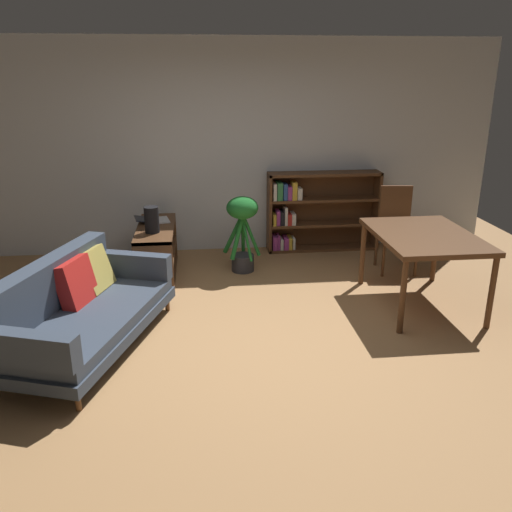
# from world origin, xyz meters

# --- Properties ---
(ground_plane) EXTENTS (8.16, 8.16, 0.00)m
(ground_plane) POSITION_xyz_m (0.00, 0.00, 0.00)
(ground_plane) COLOR #A87A4C
(back_wall_panel) EXTENTS (6.80, 0.10, 2.70)m
(back_wall_panel) POSITION_xyz_m (0.00, 2.70, 1.35)
(back_wall_panel) COLOR silver
(back_wall_panel) RESTS_ON ground_plane
(fabric_couch) EXTENTS (1.43, 2.06, 0.77)m
(fabric_couch) POSITION_xyz_m (-1.58, 0.09, 0.36)
(fabric_couch) COLOR brown
(fabric_couch) RESTS_ON ground_plane
(media_console) EXTENTS (0.42, 1.21, 0.59)m
(media_console) POSITION_xyz_m (-1.01, 1.76, 0.30)
(media_console) COLOR #56351E
(media_console) RESTS_ON ground_plane
(open_laptop) EXTENTS (0.44, 0.36, 0.06)m
(open_laptop) POSITION_xyz_m (-1.04, 2.00, 0.61)
(open_laptop) COLOR silver
(open_laptop) RESTS_ON media_console
(desk_speaker) EXTENTS (0.16, 0.16, 0.29)m
(desk_speaker) POSITION_xyz_m (-1.03, 1.53, 0.73)
(desk_speaker) COLOR black
(desk_speaker) RESTS_ON media_console
(potted_floor_plant) EXTENTS (0.45, 0.44, 0.91)m
(potted_floor_plant) POSITION_xyz_m (-0.00, 1.78, 0.57)
(potted_floor_plant) COLOR #333338
(potted_floor_plant) RESTS_ON ground_plane
(dining_table) EXTENTS (0.95, 1.31, 0.76)m
(dining_table) POSITION_xyz_m (1.72, 0.61, 0.69)
(dining_table) COLOR #56351E
(dining_table) RESTS_ON ground_plane
(dining_chair_near) EXTENTS (0.46, 0.47, 1.00)m
(dining_chair_near) POSITION_xyz_m (1.83, 1.65, 0.56)
(dining_chair_near) COLOR #56351E
(dining_chair_near) RESTS_ON ground_plane
(bookshelf) EXTENTS (1.48, 0.29, 1.04)m
(bookshelf) POSITION_xyz_m (1.03, 2.53, 0.52)
(bookshelf) COLOR #56351E
(bookshelf) RESTS_ON ground_plane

